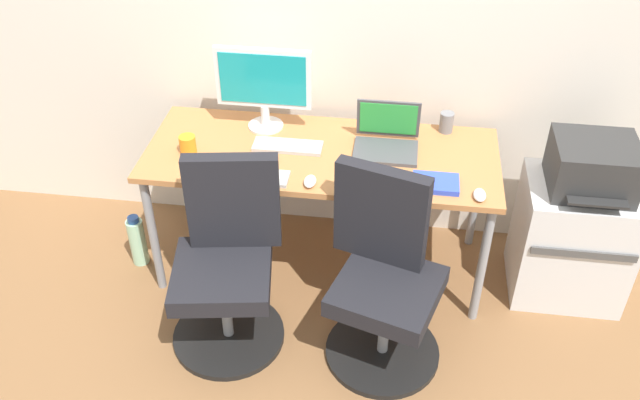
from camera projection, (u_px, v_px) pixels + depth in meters
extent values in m
plane|color=brown|center=(321.00, 263.00, 3.79)|extent=(5.28, 5.28, 0.00)
cube|color=silver|center=(333.00, 7.00, 3.34)|extent=(4.40, 0.04, 2.60)
cube|color=#B77542|center=(321.00, 155.00, 3.36)|extent=(1.72, 0.68, 0.03)
cylinder|color=gray|center=(153.00, 235.00, 3.44)|extent=(0.04, 0.04, 0.70)
cylinder|color=gray|center=(482.00, 265.00, 3.27)|extent=(0.04, 0.04, 0.70)
cylinder|color=gray|center=(187.00, 170.00, 3.90)|extent=(0.04, 0.04, 0.70)
cylinder|color=gray|center=(477.00, 193.00, 3.73)|extent=(0.04, 0.04, 0.70)
cylinder|color=black|center=(229.00, 335.00, 3.36)|extent=(0.54, 0.54, 0.03)
cylinder|color=gray|center=(226.00, 308.00, 3.25)|extent=(0.05, 0.05, 0.34)
cube|color=black|center=(222.00, 275.00, 3.12)|extent=(0.50, 0.50, 0.09)
cube|color=black|center=(233.00, 201.00, 3.09)|extent=(0.43, 0.14, 0.48)
cylinder|color=black|center=(382.00, 351.00, 3.28)|extent=(0.54, 0.54, 0.03)
cylinder|color=gray|center=(384.00, 325.00, 3.16)|extent=(0.05, 0.05, 0.34)
cube|color=black|center=(387.00, 291.00, 3.03)|extent=(0.55, 0.55, 0.09)
cube|color=black|center=(381.00, 215.00, 3.01)|extent=(0.42, 0.19, 0.48)
cube|color=silver|center=(572.00, 239.00, 3.46)|extent=(0.54, 0.44, 0.65)
cube|color=#4C4C4C|center=(584.00, 255.00, 3.22)|extent=(0.49, 0.01, 0.04)
cube|color=#2D2D2D|center=(593.00, 166.00, 3.19)|extent=(0.38, 0.34, 0.24)
cube|color=#262626|center=(598.00, 203.00, 3.07)|extent=(0.27, 0.06, 0.01)
cylinder|color=#A5D8B2|center=(138.00, 242.00, 3.72)|extent=(0.09, 0.09, 0.28)
cylinder|color=#2D59B2|center=(133.00, 219.00, 3.63)|extent=(0.06, 0.06, 0.03)
cylinder|color=silver|center=(266.00, 125.00, 3.54)|extent=(0.18, 0.18, 0.01)
cylinder|color=silver|center=(265.00, 115.00, 3.51)|extent=(0.04, 0.04, 0.11)
cube|color=silver|center=(263.00, 78.00, 3.38)|extent=(0.48, 0.03, 0.31)
cube|color=teal|center=(262.00, 80.00, 3.37)|extent=(0.43, 0.00, 0.26)
cube|color=#4C4C51|center=(385.00, 152.00, 3.34)|extent=(0.31, 0.22, 0.02)
cube|color=#4C4C51|center=(388.00, 118.00, 3.37)|extent=(0.31, 0.04, 0.21)
cube|color=green|center=(388.00, 119.00, 3.37)|extent=(0.28, 0.03, 0.18)
cube|color=#B7B7B7|center=(252.00, 177.00, 3.17)|extent=(0.34, 0.12, 0.02)
cube|color=#B7B7B7|center=(288.00, 146.00, 3.38)|extent=(0.34, 0.12, 0.02)
ellipsoid|color=silver|center=(310.00, 181.00, 3.13)|extent=(0.06, 0.10, 0.03)
ellipsoid|color=silver|center=(480.00, 195.00, 3.05)|extent=(0.06, 0.10, 0.03)
cylinder|color=orange|center=(188.00, 145.00, 3.32)|extent=(0.08, 0.08, 0.09)
cylinder|color=slate|center=(446.00, 122.00, 3.48)|extent=(0.07, 0.07, 0.10)
cube|color=blue|center=(436.00, 183.00, 3.13)|extent=(0.21, 0.15, 0.03)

